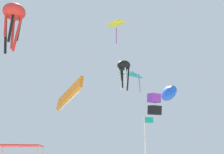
{
  "coord_description": "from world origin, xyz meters",
  "views": [
    {
      "loc": [
        -2.86,
        -16.32,
        1.62
      ],
      "look_at": [
        1.34,
        9.98,
        9.97
      ],
      "focal_mm": 40.88,
      "sensor_mm": 36.0,
      "label": 1
    }
  ],
  "objects": [
    {
      "name": "kite_diamond_yellow",
      "position": [
        2.79,
        15.31,
        19.46
      ],
      "size": [
        3.11,
        3.14,
        3.47
      ],
      "rotation": [
        0.0,
        0.0,
        2.15
      ],
      "color": "yellow"
    },
    {
      "name": "kite_octopus_red",
      "position": [
        -9.9,
        10.76,
        17.18
      ],
      "size": [
        3.5,
        3.5,
        5.94
      ],
      "rotation": [
        0.0,
        0.0,
        3.75
      ],
      "color": "red"
    },
    {
      "name": "banner_flag",
      "position": [
        1.65,
        -1.07,
        2.37
      ],
      "size": [
        0.61,
        0.06,
        3.96
      ],
      "color": "silver",
      "rests_on": "ground"
    },
    {
      "name": "kite_octopus_black",
      "position": [
        4.99,
        20.98,
        15.24
      ],
      "size": [
        2.95,
        2.95,
        4.96
      ],
      "rotation": [
        0.0,
        0.0,
        3.83
      ],
      "color": "black"
    },
    {
      "name": "kite_inflatable_blue",
      "position": [
        12.96,
        22.92,
        11.71
      ],
      "size": [
        3.13,
        7.24,
        2.56
      ],
      "rotation": [
        0.0,
        0.0,
        1.43
      ],
      "color": "blue"
    },
    {
      "name": "kite_box_purple",
      "position": [
        8.59,
        17.63,
        8.69
      ],
      "size": [
        1.8,
        1.91,
        3.18
      ],
      "rotation": [
        0.0,
        0.0,
        0.28
      ],
      "color": "purple"
    },
    {
      "name": "kite_delta_teal",
      "position": [
        7.22,
        25.0,
        15.56
      ],
      "size": [
        6.09,
        6.1,
        4.27
      ],
      "rotation": [
        0.0,
        0.0,
        3.68
      ],
      "color": "teal"
    },
    {
      "name": "canopy_tent",
      "position": [
        -6.31,
        2.64,
        2.26
      ],
      "size": [
        3.03,
        3.39,
        2.37
      ],
      "color": "#B2B2B7",
      "rests_on": "ground"
    },
    {
      "name": "kite_parafoil_orange",
      "position": [
        -3.22,
        15.17,
        9.11
      ],
      "size": [
        3.27,
        5.6,
        3.67
      ],
      "rotation": [
        0.0,
        0.0,
        2.1
      ],
      "color": "orange"
    }
  ]
}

